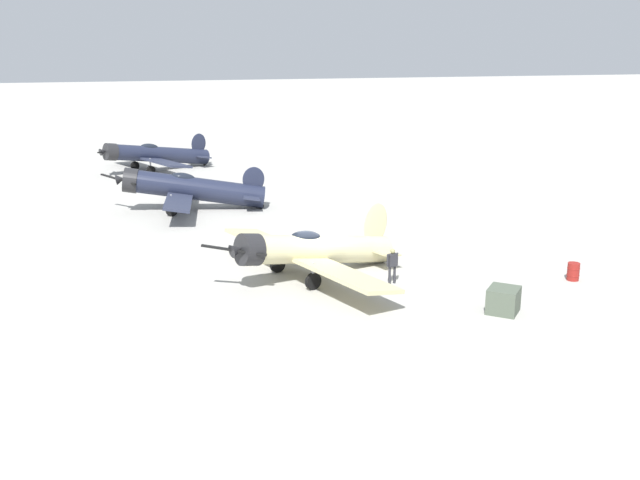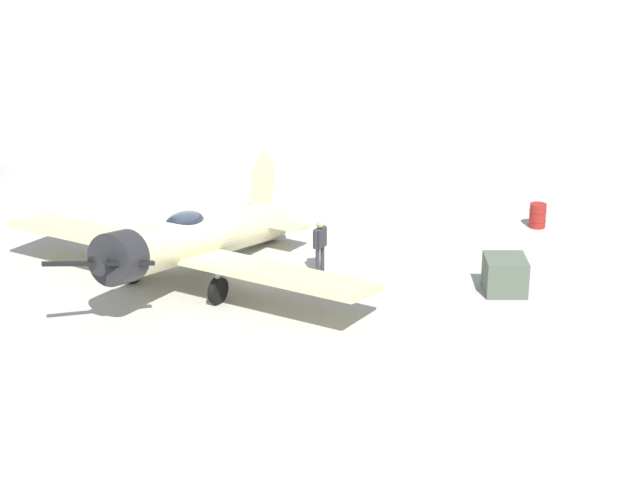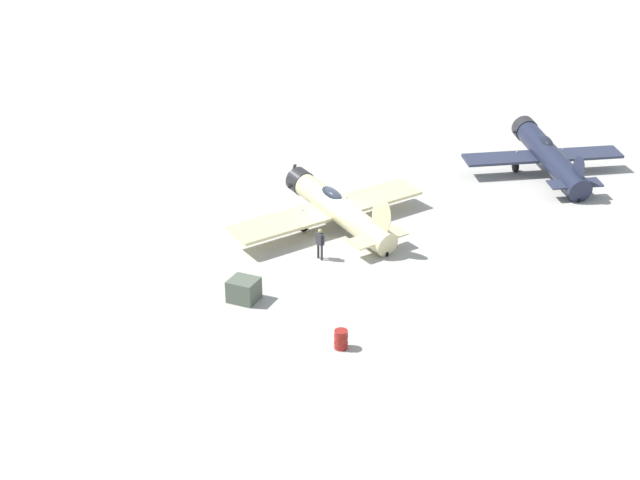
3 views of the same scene
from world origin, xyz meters
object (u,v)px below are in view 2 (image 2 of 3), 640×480
Objects in this scene: equipment_crate at (505,275)px; fuel_drum at (538,215)px; airplane_foreground at (192,240)px; ground_crew_mechanic at (320,242)px.

fuel_drum is (5.48, 2.90, -0.11)m from equipment_crate.
airplane_foreground is 6.97× the size of equipment_crate.
ground_crew_mechanic is at bearing 122.56° from equipment_crate.
equipment_crate is at bearing -165.98° from ground_crew_mechanic.
equipment_crate is 2.10× the size of fuel_drum.
airplane_foreground is at bearing 40.16° from ground_crew_mechanic.
ground_crew_mechanic is 2.00× the size of fuel_drum.
equipment_crate is at bearing 115.03° from airplane_foreground.
ground_crew_mechanic is at bearing 167.15° from fuel_drum.
equipment_crate is at bearing -152.10° from fuel_drum.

